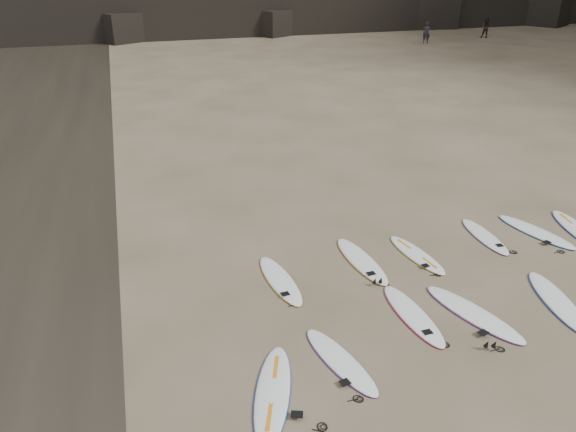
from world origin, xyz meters
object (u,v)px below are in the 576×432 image
at_px(surfboard_5, 280,280).
at_px(surfboard_6, 361,260).
at_px(surfboard_2, 413,315).
at_px(person_b, 486,28).
at_px(surfboard_4, 557,301).
at_px(person_a, 427,33).
at_px(surfboard_7, 417,254).
at_px(surfboard_9, 536,231).
at_px(surfboard_1, 340,361).
at_px(surfboard_3, 474,313).
at_px(surfboard_0, 273,392).
at_px(surfboard_8, 485,236).

bearing_deg(surfboard_5, surfboard_6, 1.99).
xyz_separation_m(surfboard_2, surfboard_6, (-0.16, 2.63, 0.00)).
height_order(surfboard_6, person_b, person_b).
bearing_deg(surfboard_6, person_b, 47.59).
bearing_deg(surfboard_4, person_a, 78.11).
distance_m(surfboard_2, surfboard_7, 2.90).
bearing_deg(surfboard_9, surfboard_1, -169.35).
bearing_deg(surfboard_3, surfboard_9, 18.63).
distance_m(surfboard_5, surfboard_7, 3.99).
relative_size(surfboard_7, person_b, 1.30).
bearing_deg(person_b, surfboard_7, -85.74).
xyz_separation_m(surfboard_5, surfboard_6, (2.38, 0.32, 0.00)).
xyz_separation_m(surfboard_1, surfboard_3, (3.56, 0.66, 0.01)).
xyz_separation_m(surfboard_5, surfboard_9, (8.06, 0.42, 0.00)).
height_order(surfboard_2, surfboard_5, surfboard_2).
bearing_deg(surfboard_7, person_b, 45.37).
distance_m(surfboard_4, person_a, 40.13).
relative_size(surfboard_0, surfboard_5, 1.07).
relative_size(surfboard_5, surfboard_8, 1.07).
xyz_separation_m(surfboard_0, surfboard_9, (9.28, 4.23, -0.00)).
bearing_deg(surfboard_4, surfboard_3, -170.91).
xyz_separation_m(surfboard_9, person_b, (21.57, 34.56, 0.87)).
distance_m(surfboard_6, surfboard_8, 4.05).
xyz_separation_m(surfboard_2, person_b, (27.08, 37.29, 0.87)).
relative_size(surfboard_5, person_a, 1.39).
relative_size(surfboard_9, person_a, 1.45).
bearing_deg(surfboard_5, person_b, 44.17).
bearing_deg(person_a, surfboard_5, -104.74).
relative_size(surfboard_2, surfboard_5, 1.02).
bearing_deg(surfboard_9, person_b, 42.73).
bearing_deg(surfboard_7, surfboard_4, -62.61).
distance_m(surfboard_5, person_b, 45.85).
xyz_separation_m(surfboard_0, surfboard_1, (1.57, 0.48, -0.01)).
xyz_separation_m(surfboard_1, surfboard_8, (6.07, 3.93, -0.00)).
relative_size(surfboard_5, surfboard_6, 0.94).
xyz_separation_m(surfboard_0, person_a, (23.99, 37.52, 0.86)).
bearing_deg(surfboard_2, surfboard_7, 58.12).
relative_size(surfboard_4, person_b, 1.46).
bearing_deg(surfboard_4, surfboard_2, -175.18).
bearing_deg(surfboard_4, surfboard_6, 152.84).
relative_size(surfboard_3, surfboard_9, 1.05).
relative_size(surfboard_7, surfboard_9, 0.90).
distance_m(surfboard_4, surfboard_7, 3.70).
xyz_separation_m(surfboard_2, surfboard_9, (5.52, 2.73, 0.00)).
bearing_deg(surfboard_8, surfboard_6, -172.92).
distance_m(surfboard_4, surfboard_5, 6.75).
distance_m(surfboard_3, person_b, 45.60).
bearing_deg(person_b, surfboard_9, -81.31).
bearing_deg(person_a, surfboard_1, -101.89).
bearing_deg(surfboard_6, surfboard_0, -135.36).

